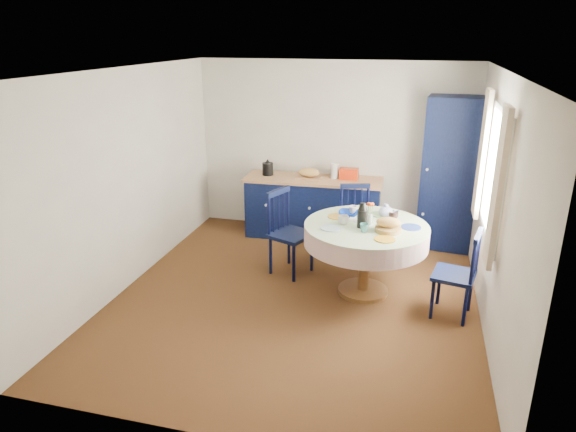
# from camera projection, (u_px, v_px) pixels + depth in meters

# --- Properties ---
(floor) EXTENTS (4.50, 4.50, 0.00)m
(floor) POSITION_uv_depth(u_px,v_px,m) (296.00, 297.00, 5.86)
(floor) COLOR black
(floor) RESTS_ON ground
(ceiling) EXTENTS (4.50, 4.50, 0.00)m
(ceiling) POSITION_uv_depth(u_px,v_px,m) (297.00, 70.00, 5.02)
(ceiling) COLOR white
(ceiling) RESTS_ON wall_back
(wall_back) EXTENTS (4.00, 0.02, 2.50)m
(wall_back) POSITION_uv_depth(u_px,v_px,m) (333.00, 149.00, 7.49)
(wall_back) COLOR beige
(wall_back) RESTS_ON floor
(wall_left) EXTENTS (0.02, 4.50, 2.50)m
(wall_left) POSITION_uv_depth(u_px,v_px,m) (128.00, 180.00, 5.91)
(wall_left) COLOR beige
(wall_left) RESTS_ON floor
(wall_right) EXTENTS (0.02, 4.50, 2.50)m
(wall_right) POSITION_uv_depth(u_px,v_px,m) (497.00, 208.00, 4.97)
(wall_right) COLOR beige
(wall_right) RESTS_ON floor
(window) EXTENTS (0.10, 1.74, 1.45)m
(window) POSITION_uv_depth(u_px,v_px,m) (492.00, 172.00, 5.16)
(window) COLOR white
(window) RESTS_ON wall_right
(kitchen_counter) EXTENTS (1.99, 0.69, 1.12)m
(kitchen_counter) POSITION_uv_depth(u_px,v_px,m) (313.00, 206.00, 7.49)
(kitchen_counter) COLOR black
(kitchen_counter) RESTS_ON floor
(pantry_cabinet) EXTENTS (0.78, 0.59, 2.08)m
(pantry_cabinet) POSITION_uv_depth(u_px,v_px,m) (450.00, 174.00, 6.95)
(pantry_cabinet) COLOR black
(pantry_cabinet) RESTS_ON floor
(dining_table) EXTENTS (1.38, 1.38, 1.12)m
(dining_table) POSITION_uv_depth(u_px,v_px,m) (366.00, 236.00, 5.73)
(dining_table) COLOR brown
(dining_table) RESTS_ON floor
(chair_left) EXTENTS (0.59, 0.61, 1.05)m
(chair_left) POSITION_uv_depth(u_px,v_px,m) (288.00, 232.00, 6.32)
(chair_left) COLOR black
(chair_left) RESTS_ON floor
(chair_far) EXTENTS (0.52, 0.51, 0.97)m
(chair_far) POSITION_uv_depth(u_px,v_px,m) (355.00, 222.00, 6.77)
(chair_far) COLOR black
(chair_far) RESTS_ON floor
(chair_right) EXTENTS (0.50, 0.51, 0.97)m
(chair_right) POSITION_uv_depth(u_px,v_px,m) (458.00, 274.00, 5.32)
(chair_right) COLOR black
(chair_right) RESTS_ON floor
(mug_a) EXTENTS (0.12, 0.12, 0.10)m
(mug_a) POSITION_uv_depth(u_px,v_px,m) (343.00, 220.00, 5.70)
(mug_a) COLOR silver
(mug_a) RESTS_ON dining_table
(mug_b) EXTENTS (0.10, 0.10, 0.09)m
(mug_b) POSITION_uv_depth(u_px,v_px,m) (364.00, 228.00, 5.47)
(mug_b) COLOR #347270
(mug_b) RESTS_ON dining_table
(mug_c) EXTENTS (0.11, 0.11, 0.09)m
(mug_c) POSITION_uv_depth(u_px,v_px,m) (393.00, 215.00, 5.86)
(mug_c) COLOR black
(mug_c) RESTS_ON dining_table
(mug_d) EXTENTS (0.10, 0.10, 0.09)m
(mug_d) POSITION_uv_depth(u_px,v_px,m) (353.00, 210.00, 6.02)
(mug_d) COLOR silver
(mug_d) RESTS_ON dining_table
(cobalt_bowl) EXTENTS (0.24, 0.24, 0.06)m
(cobalt_bowl) POSITION_uv_depth(u_px,v_px,m) (349.00, 214.00, 5.94)
(cobalt_bowl) COLOR navy
(cobalt_bowl) RESTS_ON dining_table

